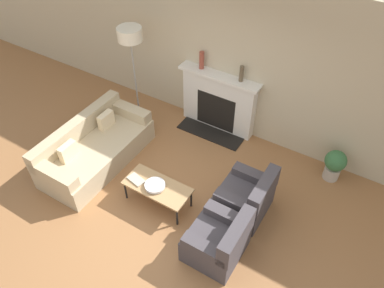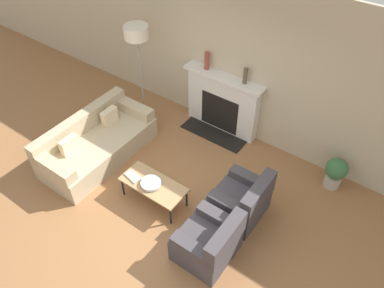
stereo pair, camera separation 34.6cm
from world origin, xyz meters
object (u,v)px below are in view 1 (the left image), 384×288
(armchair_far, at_px, (246,198))
(floor_lamp, at_px, (131,43))
(mantel_vase_center_left, at_px, (241,74))
(potted_plant, at_px, (335,164))
(mantel_vase_left, at_px, (202,60))
(bowl, at_px, (155,185))
(couch, at_px, (95,148))
(armchair_near, at_px, (219,241))
(book, at_px, (136,180))
(coffee_table, at_px, (157,187))
(fireplace, at_px, (218,102))

(armchair_far, xyz_separation_m, floor_lamp, (-2.87, 1.05, 1.32))
(mantel_vase_center_left, xyz_separation_m, potted_plant, (1.90, -0.20, -1.00))
(mantel_vase_left, bearing_deg, potted_plant, -4.17)
(floor_lamp, relative_size, potted_plant, 3.28)
(bowl, bearing_deg, couch, 170.93)
(armchair_near, bearing_deg, book, -98.23)
(book, height_order, floor_lamp, floor_lamp)
(couch, relative_size, bowl, 6.52)
(floor_lamp, relative_size, mantel_vase_center_left, 6.55)
(coffee_table, distance_m, mantel_vase_left, 2.42)
(mantel_vase_center_left, bearing_deg, floor_lamp, -164.24)
(armchair_far, distance_m, book, 1.73)
(fireplace, bearing_deg, bowl, -87.61)
(coffee_table, bearing_deg, mantel_vase_left, 102.74)
(book, bearing_deg, mantel_vase_center_left, 85.77)
(fireplace, relative_size, armchair_far, 1.92)
(couch, relative_size, book, 6.81)
(armchair_near, xyz_separation_m, bowl, (-1.26, 0.27, 0.12))
(coffee_table, xyz_separation_m, mantel_vase_center_left, (0.30, 2.16, 0.97))
(coffee_table, bearing_deg, book, -168.00)
(book, bearing_deg, armchair_near, 3.66)
(armchair_near, relative_size, coffee_table, 0.76)
(book, bearing_deg, mantel_vase_left, 105.42)
(floor_lamp, distance_m, potted_plant, 4.04)
(book, height_order, potted_plant, potted_plant)
(potted_plant, bearing_deg, coffee_table, -138.26)
(book, distance_m, potted_plant, 3.26)
(coffee_table, relative_size, book, 3.48)
(couch, height_order, coffee_table, couch)
(fireplace, xyz_separation_m, mantel_vase_center_left, (0.40, 0.01, 0.75))
(floor_lamp, bearing_deg, armchair_near, -33.89)
(fireplace, xyz_separation_m, mantel_vase_left, (-0.38, 0.01, 0.77))
(mantel_vase_left, height_order, potted_plant, mantel_vase_left)
(couch, xyz_separation_m, book, (1.13, -0.27, 0.12))
(couch, relative_size, mantel_vase_center_left, 7.15)
(coffee_table, relative_size, potted_plant, 1.83)
(armchair_near, xyz_separation_m, floor_lamp, (-2.87, 1.92, 1.32))
(armchair_far, height_order, mantel_vase_left, mantel_vase_left)
(couch, relative_size, armchair_near, 2.56)
(armchair_far, xyz_separation_m, coffee_table, (-1.25, -0.57, 0.05))
(fireplace, relative_size, mantel_vase_left, 4.74)
(armchair_far, bearing_deg, fireplace, -139.20)
(couch, relative_size, coffee_table, 1.96)
(armchair_far, height_order, potted_plant, armchair_far)
(couch, xyz_separation_m, coffee_table, (1.48, -0.20, 0.07))
(potted_plant, bearing_deg, fireplace, 175.49)
(fireplace, bearing_deg, potted_plant, -4.51)
(fireplace, height_order, mantel_vase_left, mantel_vase_left)
(coffee_table, distance_m, floor_lamp, 2.61)
(couch, distance_m, mantel_vase_center_left, 2.84)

